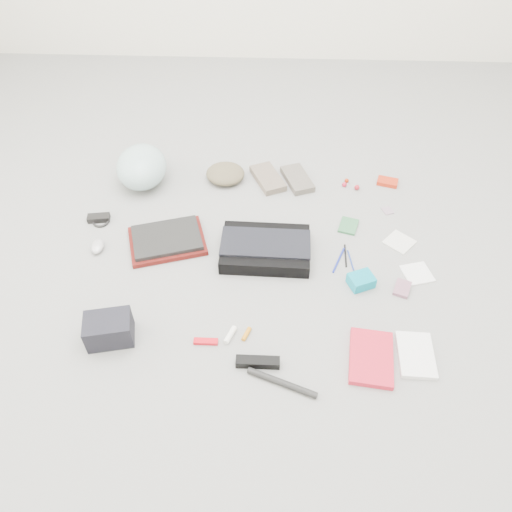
{
  "coord_description": "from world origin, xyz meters",
  "views": [
    {
      "loc": [
        0.06,
        -1.47,
        1.59
      ],
      "look_at": [
        0.0,
        0.0,
        0.05
      ],
      "focal_mm": 35.0,
      "sensor_mm": 36.0,
      "label": 1
    }
  ],
  "objects_px": {
    "messenger_bag": "(265,249)",
    "book_red": "(371,358)",
    "laptop": "(167,238)",
    "accordion_wallet": "(361,281)",
    "bike_helmet": "(142,167)",
    "camera_bag": "(109,329)"
  },
  "relations": [
    {
      "from": "camera_bag",
      "to": "book_red",
      "type": "xyz_separation_m",
      "value": [
        0.97,
        -0.06,
        -0.04
      ]
    },
    {
      "from": "bike_helmet",
      "to": "accordion_wallet",
      "type": "height_order",
      "value": "bike_helmet"
    },
    {
      "from": "bike_helmet",
      "to": "book_red",
      "type": "bearing_deg",
      "value": -49.99
    },
    {
      "from": "laptop",
      "to": "bike_helmet",
      "type": "distance_m",
      "value": 0.48
    },
    {
      "from": "laptop",
      "to": "camera_bag",
      "type": "bearing_deg",
      "value": -120.73
    },
    {
      "from": "messenger_bag",
      "to": "book_red",
      "type": "relative_size",
      "value": 1.64
    },
    {
      "from": "laptop",
      "to": "camera_bag",
      "type": "relative_size",
      "value": 1.74
    },
    {
      "from": "messenger_bag",
      "to": "camera_bag",
      "type": "distance_m",
      "value": 0.74
    },
    {
      "from": "bike_helmet",
      "to": "messenger_bag",
      "type": "bearing_deg",
      "value": -43.28
    },
    {
      "from": "bike_helmet",
      "to": "accordion_wallet",
      "type": "bearing_deg",
      "value": -37.79
    },
    {
      "from": "laptop",
      "to": "book_red",
      "type": "xyz_separation_m",
      "value": [
        0.85,
        -0.58,
        -0.02
      ]
    },
    {
      "from": "laptop",
      "to": "accordion_wallet",
      "type": "height_order",
      "value": "accordion_wallet"
    },
    {
      "from": "laptop",
      "to": "camera_bag",
      "type": "xyz_separation_m",
      "value": [
        -0.13,
        -0.52,
        0.02
      ]
    },
    {
      "from": "messenger_bag",
      "to": "accordion_wallet",
      "type": "distance_m",
      "value": 0.43
    },
    {
      "from": "camera_bag",
      "to": "book_red",
      "type": "distance_m",
      "value": 0.98
    },
    {
      "from": "bike_helmet",
      "to": "camera_bag",
      "type": "xyz_separation_m",
      "value": [
        0.06,
        -0.96,
        -0.04
      ]
    },
    {
      "from": "messenger_bag",
      "to": "accordion_wallet",
      "type": "relative_size",
      "value": 3.87
    },
    {
      "from": "laptop",
      "to": "bike_helmet",
      "type": "relative_size",
      "value": 0.96
    },
    {
      "from": "accordion_wallet",
      "to": "bike_helmet",
      "type": "bearing_deg",
      "value": 124.41
    },
    {
      "from": "camera_bag",
      "to": "accordion_wallet",
      "type": "height_order",
      "value": "camera_bag"
    },
    {
      "from": "laptop",
      "to": "accordion_wallet",
      "type": "bearing_deg",
      "value": -31.04
    },
    {
      "from": "messenger_bag",
      "to": "accordion_wallet",
      "type": "height_order",
      "value": "messenger_bag"
    }
  ]
}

